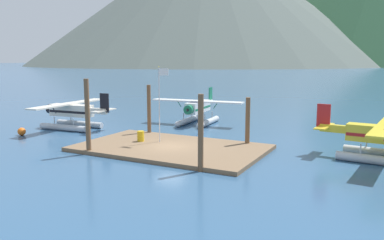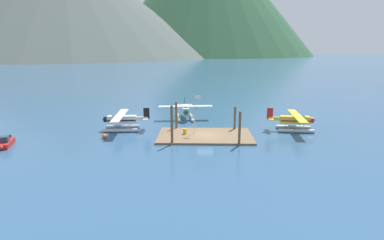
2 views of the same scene
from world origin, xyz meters
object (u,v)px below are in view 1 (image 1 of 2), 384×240
at_px(mooring_buoy, 22,132).
at_px(seaplane_white_bow_left, 198,110).
at_px(seaplane_yellow_stbd_fwd, 383,139).
at_px(flagpole, 160,96).
at_px(fuel_drum, 141,136).
at_px(seaplane_cream_port_fwd, 71,114).

relative_size(mooring_buoy, seaplane_white_bow_left, 0.07).
relative_size(seaplane_white_bow_left, seaplane_yellow_stbd_fwd, 1.00).
bearing_deg(mooring_buoy, seaplane_yellow_stbd_fwd, 9.81).
distance_m(flagpole, seaplane_white_bow_left, 11.70).
distance_m(flagpole, seaplane_yellow_stbd_fwd, 17.12).
xyz_separation_m(flagpole, mooring_buoy, (-14.10, -2.39, -3.83)).
xyz_separation_m(flagpole, seaplane_yellow_stbd_fwd, (16.66, 2.93, -2.63)).
height_order(fuel_drum, seaplane_white_bow_left, seaplane_white_bow_left).
distance_m(flagpole, mooring_buoy, 14.81).
bearing_deg(seaplane_cream_port_fwd, fuel_drum, -15.74).
height_order(seaplane_cream_port_fwd, seaplane_yellow_stbd_fwd, same).
xyz_separation_m(mooring_buoy, seaplane_yellow_stbd_fwd, (30.77, 5.32, 1.20)).
bearing_deg(seaplane_cream_port_fwd, flagpole, -11.42).
distance_m(seaplane_white_bow_left, seaplane_cream_port_fwd, 13.51).
xyz_separation_m(fuel_drum, seaplane_cream_port_fwd, (-10.82, 3.05, 0.84)).
height_order(fuel_drum, seaplane_cream_port_fwd, seaplane_cream_port_fwd).
height_order(fuel_drum, seaplane_yellow_stbd_fwd, seaplane_yellow_stbd_fwd).
height_order(flagpole, fuel_drum, flagpole).
height_order(fuel_drum, mooring_buoy, fuel_drum).
distance_m(fuel_drum, seaplane_cream_port_fwd, 11.27).
bearing_deg(flagpole, seaplane_white_bow_left, 100.82).
bearing_deg(seaplane_yellow_stbd_fwd, seaplane_white_bow_left, 156.28).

